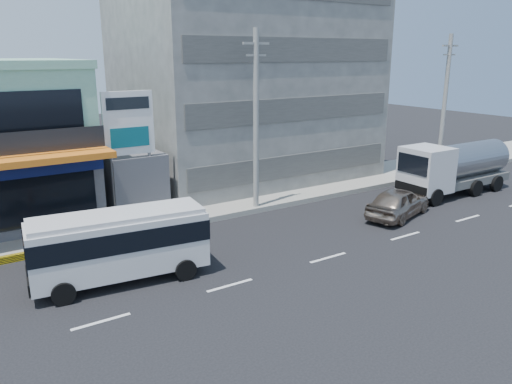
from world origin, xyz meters
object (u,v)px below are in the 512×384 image
Objects in this scene: concrete_building at (245,78)px; utility_pole_far at (444,105)px; satellite_dish at (128,150)px; motorcycle_rider at (65,253)px; billboard at (129,131)px; minibus at (119,241)px; tanker_truck at (453,167)px; sedan at (398,202)px; utility_pole_near at (256,121)px.

concrete_building is 1.60× the size of utility_pole_far.
concrete_building is 11.30m from satellite_dish.
satellite_dish is 8.16m from motorcycle_rider.
billboard reaches higher than motorcycle_rider.
tanker_truck reaches higher than minibus.
motorcycle_rider is (-26.94, -2.21, -4.48)m from utility_pole_far.
minibus is (-2.87, -6.51, -3.25)m from billboard.
concrete_building is 18.93m from minibus.
sedan is (12.50, -6.89, -4.10)m from billboard.
tanker_truck is (8.42, -11.33, -5.24)m from concrete_building.
utility_pole_near is 1.20× the size of tanker_truck.
tanker_truck is (18.42, -7.33, -1.82)m from satellite_dish.
minibus is (-13.37, -12.31, -5.32)m from concrete_building.
sedan is 17.19m from motorcycle_rider.
satellite_dish is 0.31× the size of sedan.
satellite_dish is 0.15× the size of utility_pole_far.
billboard is at bearing 175.43° from utility_pole_far.
billboard is at bearing 164.52° from utility_pole_near.
motorcycle_rider is (-4.94, -5.81, -2.91)m from satellite_dish.
utility_pole_near is at bearing -15.48° from billboard.
tanker_truck reaches higher than motorcycle_rider.
minibus is 1.42× the size of sedan.
minibus is (-3.37, -8.31, -1.90)m from satellite_dish.
billboard is at bearing 42.06° from motorcycle_rider.
utility_pole_far is at bearing 10.51° from minibus.
tanker_truck is 23.43m from motorcycle_rider.
utility_pole_far reaches higher than billboard.
billboard is 0.83× the size of tanker_truck.
motorcycle_rider is (-16.94, 2.88, -0.16)m from sedan.
satellite_dish is at bearing 149.04° from utility_pole_near.
utility_pole_near is 13.40m from tanker_truck.
utility_pole_far is 26.03m from minibus.
satellite_dish reaches higher than minibus.
utility_pole_far reaches higher than minibus.
billboard is at bearing -105.52° from satellite_dish.
concrete_building is 2.32× the size of minibus.
minibus is 21.81m from tanker_truck.
billboard reaches higher than sedan.
utility_pole_far is (16.00, 0.00, 0.00)m from utility_pole_near.
satellite_dish is 0.74× the size of motorcycle_rider.
concrete_building is at bearing 42.63° from minibus.
minibus is 3.42× the size of motorcycle_rider.
tanker_truck is at bearing 2.55° from minibus.
utility_pole_near is at bearing 26.68° from minibus.
billboard reaches higher than tanker_truck.
tanker_truck is (6.42, 1.35, 0.93)m from sedan.
concrete_building is 15.06m from tanker_truck.
billboard is at bearing 44.22° from sedan.
utility_pole_near is (-4.00, -7.60, -1.85)m from concrete_building.
sedan is at bearing -168.08° from tanker_truck.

